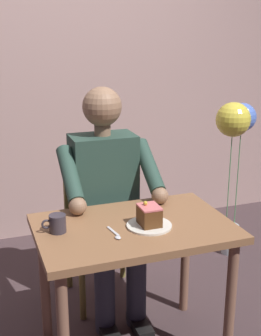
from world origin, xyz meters
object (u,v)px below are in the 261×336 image
at_px(balloon_display, 236,136).
at_px(dessert_spoon, 116,235).
at_px(chair, 100,217).
at_px(seated_person, 107,199).
at_px(cake_slice, 149,215).
at_px(dining_table, 134,245).
at_px(coffee_cup, 57,223).

bearing_deg(balloon_display, dessert_spoon, 36.68).
distance_m(chair, balloon_display, 1.10).
xyz_separation_m(seated_person, dessert_spoon, (0.12, 0.51, 0.03)).
bearing_deg(dessert_spoon, cake_slice, -167.42).
distance_m(dining_table, cake_slice, 0.18).
relative_size(dining_table, coffee_cup, 8.20).
distance_m(coffee_cup, dessert_spoon, 0.27).
relative_size(seated_person, coffee_cup, 11.50).
distance_m(chair, cake_slice, 0.70).
relative_size(dessert_spoon, balloon_display, 0.13).
xyz_separation_m(cake_slice, dessert_spoon, (0.18, 0.04, -0.05)).
height_order(dining_table, seated_person, seated_person).
bearing_deg(dessert_spoon, dining_table, -145.51).
xyz_separation_m(dining_table, chair, (0.00, -0.60, -0.10)).
bearing_deg(chair, seated_person, 90.00).
height_order(seated_person, cake_slice, seated_person).
distance_m(seated_person, coffee_cup, 0.53).
xyz_separation_m(dining_table, cake_slice, (-0.06, 0.04, 0.16)).
xyz_separation_m(chair, coffee_cup, (0.35, 0.56, 0.25)).
relative_size(chair, seated_person, 0.70).
xyz_separation_m(seated_person, coffee_cup, (0.35, 0.39, 0.07)).
bearing_deg(seated_person, dessert_spoon, 77.29).
xyz_separation_m(chair, dessert_spoon, (0.12, 0.68, 0.21)).
bearing_deg(seated_person, chair, -90.00).
bearing_deg(dining_table, dessert_spoon, 34.49).
distance_m(dining_table, balloon_display, 1.30).
distance_m(cake_slice, balloon_display, 1.25).
relative_size(seated_person, dessert_spoon, 9.02).
bearing_deg(cake_slice, dessert_spoon, 12.58).
relative_size(dining_table, balloon_display, 0.82).
bearing_deg(cake_slice, chair, -84.60).
xyz_separation_m(coffee_cup, balloon_display, (-1.37, -0.72, 0.14)).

